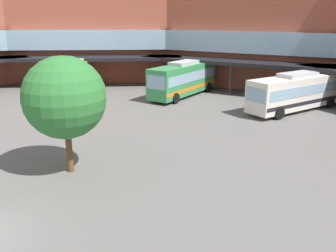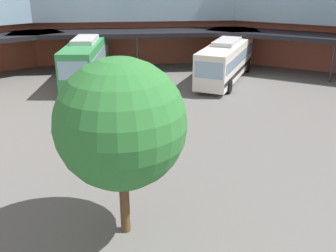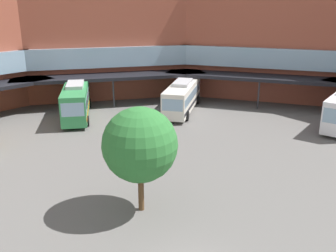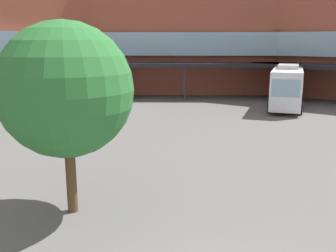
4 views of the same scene
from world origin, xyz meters
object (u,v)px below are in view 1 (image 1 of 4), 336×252
(bus_0, at_px, (296,92))
(bus_5, at_px, (76,77))
(plaza_tree, at_px, (65,98))
(bus_4, at_px, (184,79))

(bus_0, bearing_deg, bus_5, -53.02)
(plaza_tree, bearing_deg, bus_0, 83.24)
(bus_4, distance_m, bus_5, 12.54)
(bus_5, relative_size, plaza_tree, 1.57)
(bus_4, height_order, plaza_tree, plaza_tree)
(bus_4, xyz_separation_m, plaza_tree, (9.22, -19.65, 2.42))
(bus_4, xyz_separation_m, bus_5, (-9.91, -7.68, -0.05))
(bus_4, bearing_deg, bus_5, -63.43)
(bus_0, distance_m, bus_5, 24.14)
(bus_0, height_order, plaza_tree, plaza_tree)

